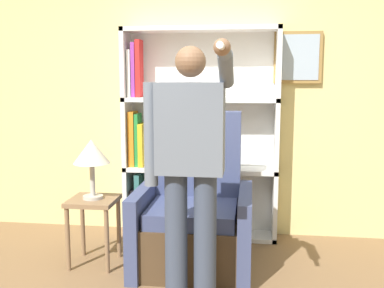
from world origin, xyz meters
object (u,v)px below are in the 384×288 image
Objects in this scene: bookcase at (188,138)px; table_lamp at (92,154)px; armchair at (194,219)px; person_standing at (190,162)px; side_table at (94,212)px.

table_lamp is at bearing -130.21° from bookcase.
person_standing is at bearing -85.28° from armchair.
table_lamp is at bearing -173.31° from armchair.
bookcase is at bearing 49.79° from side_table.
armchair is at bearing 6.69° from side_table.
person_standing reaches higher than armchair.
bookcase is 3.58× the size of side_table.
side_table is at bearing -173.31° from armchair.
bookcase reaches higher than side_table.
bookcase is at bearing 98.51° from person_standing.
side_table is at bearing 0.00° from table_lamp.
armchair is at bearing 6.69° from table_lamp.
side_table is 0.48m from table_lamp.
bookcase reaches higher than armchair.
side_table is (-0.67, -0.79, -0.52)m from bookcase.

